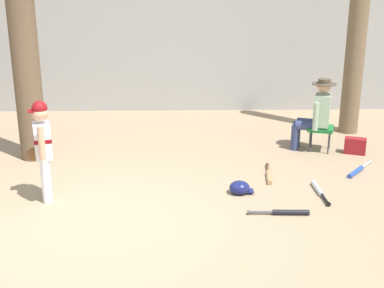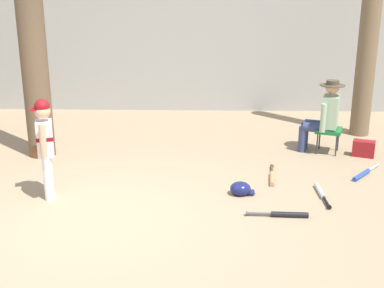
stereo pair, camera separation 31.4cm
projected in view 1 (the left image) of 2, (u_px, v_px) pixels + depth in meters
ground_plane at (107, 223)px, 5.89m from camera, size 60.00×60.00×0.00m
concrete_back_wall at (139, 42)px, 10.84m from camera, size 18.00×0.36×2.94m
tree_behind_spectator at (357, 29)px, 8.97m from camera, size 0.54×0.54×4.35m
young_ballplayer at (42, 145)px, 6.32m from camera, size 0.43×0.56×1.31m
folding_stool at (321, 129)px, 8.37m from camera, size 0.51×0.51×0.41m
seated_spectator at (316, 113)px, 8.31m from camera, size 0.68×0.54×1.20m
handbag_beside_stool at (355, 146)px, 8.28m from camera, size 0.38×0.29×0.26m
bat_aluminum_silver at (319, 190)px, 6.76m from camera, size 0.07×0.75×0.07m
bat_wood_tan at (269, 176)px, 7.26m from camera, size 0.15×0.75×0.07m
bat_blue_youth at (357, 171)px, 7.46m from camera, size 0.56×0.65×0.07m
bat_black_composite at (286, 212)px, 6.10m from camera, size 0.74×0.09×0.07m
batting_helmet_navy at (240, 188)px, 6.71m from camera, size 0.32×0.25×0.19m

